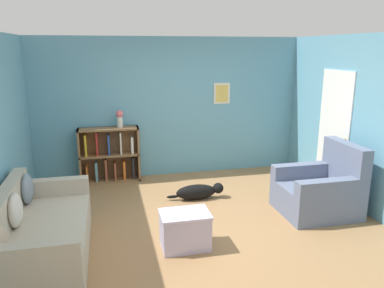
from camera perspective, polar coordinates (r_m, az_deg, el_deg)
name	(u,v)px	position (r m, az deg, el deg)	size (l,w,h in m)	color
ground_plane	(198,223)	(5.39, 0.98, -11.93)	(14.00, 14.00, 0.00)	#997047
wall_back	(170,108)	(7.12, -3.35, 5.57)	(5.60, 0.13, 2.60)	#609EB7
wall_right	(366,125)	(6.10, 24.95, 2.68)	(0.16, 5.00, 2.60)	#609EB7
couch	(39,234)	(4.76, -22.30, -12.62)	(0.95, 1.95, 0.84)	#B7AD99
bookshelf	(110,156)	(7.01, -12.41, -1.77)	(1.08, 0.29, 1.01)	olive
recliner_chair	(321,190)	(5.90, 19.06, -6.65)	(1.06, 0.93, 1.05)	slate
coffee_table	(185,229)	(4.69, -1.08, -12.83)	(0.60, 0.43, 0.46)	#BCB2D1
dog	(199,192)	(6.13, 1.02, -7.26)	(0.94, 0.22, 0.25)	black
vase	(120,118)	(6.83, -10.96, 3.96)	(0.13, 0.13, 0.31)	silver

